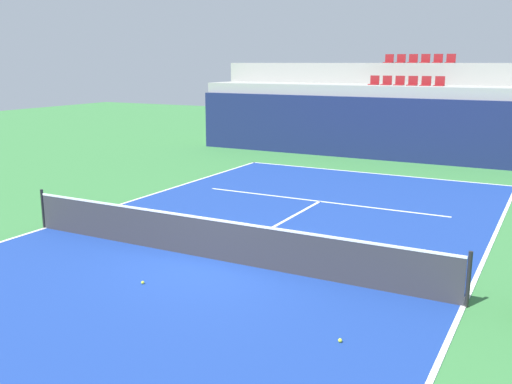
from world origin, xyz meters
TOP-DOWN VIEW (x-y plane):
  - ground_plane at (0.00, 0.00)m, footprint 80.00×80.00m
  - court_surface at (0.00, 0.00)m, footprint 11.00×24.00m
  - baseline_far at (0.00, 11.95)m, footprint 11.00×0.10m
  - sideline_left at (-5.45, 0.00)m, footprint 0.10×24.00m
  - sideline_right at (5.45, 0.00)m, footprint 0.10×24.00m
  - service_line_far at (0.00, 6.40)m, footprint 8.26×0.10m
  - centre_service_line at (0.00, 3.20)m, footprint 0.10×6.40m
  - back_wall at (0.00, 15.44)m, footprint 20.38×0.30m
  - stands_tier_lower at (0.00, 16.79)m, footprint 20.38×2.40m
  - stands_tier_upper at (0.00, 19.19)m, footprint 20.38×2.40m
  - seating_row_lower at (-0.00, 16.88)m, footprint 3.50×0.44m
  - seating_row_upper at (-0.00, 19.28)m, footprint 3.50×0.44m
  - tennis_net at (0.00, 0.00)m, footprint 11.08×0.08m
  - tennis_ball_0 at (-0.49, -1.96)m, footprint 0.07×0.07m
  - tennis_ball_1 at (3.92, -2.43)m, footprint 0.07×0.07m

SIDE VIEW (x-z plane):
  - ground_plane at x=0.00m, z-range 0.00..0.00m
  - court_surface at x=0.00m, z-range 0.00..0.01m
  - baseline_far at x=0.00m, z-range 0.01..0.01m
  - sideline_left at x=-5.45m, z-range 0.01..0.01m
  - sideline_right at x=5.45m, z-range 0.01..0.01m
  - service_line_far at x=0.00m, z-range 0.01..0.01m
  - centre_service_line at x=0.00m, z-range 0.01..0.01m
  - tennis_ball_0 at x=-0.49m, z-range 0.01..0.08m
  - tennis_ball_1 at x=3.92m, z-range 0.01..0.08m
  - tennis_net at x=0.00m, z-range -0.03..1.04m
  - back_wall at x=0.00m, z-range 0.00..2.86m
  - stands_tier_lower at x=0.00m, z-range 0.00..3.38m
  - stands_tier_upper at x=0.00m, z-range 0.00..4.40m
  - seating_row_lower at x=0.00m, z-range 3.28..3.72m
  - seating_row_upper at x=0.00m, z-range 4.31..4.75m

